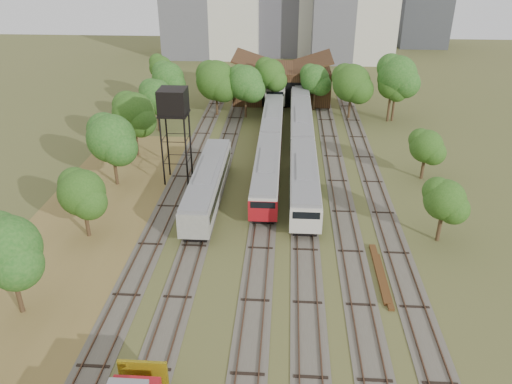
{
  "coord_description": "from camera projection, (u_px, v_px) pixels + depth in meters",
  "views": [
    {
      "loc": [
        0.03,
        -27.0,
        24.59
      ],
      "look_at": [
        -2.81,
        16.68,
        2.5
      ],
      "focal_mm": 35.0,
      "sensor_mm": 36.0,
      "label": 1
    }
  ],
  "objects": [
    {
      "name": "tree_band_far",
      "position": [
        283.0,
        79.0,
        75.8
      ],
      "size": [
        39.76,
        9.77,
        9.82
      ],
      "color": "#382616",
      "rests_on": "ground"
    },
    {
      "name": "ground",
      "position": [
        280.0,
        331.0,
        35.14
      ],
      "size": [
        240.0,
        240.0,
        0.0
      ],
      "primitive_type": "plane",
      "color": "#475123",
      "rests_on": "ground"
    },
    {
      "name": "old_grey_coach",
      "position": [
        208.0,
        184.0,
        51.93
      ],
      "size": [
        2.9,
        18.0,
        3.59
      ],
      "color": "black",
      "rests_on": "ground"
    },
    {
      "name": "tree_band_right",
      "position": [
        413.0,
        128.0,
        59.29
      ],
      "size": [
        5.33,
        37.88,
        7.58
      ],
      "color": "#382616",
      "rests_on": "ground"
    },
    {
      "name": "dry_grass_patch",
      "position": [
        75.0,
        257.0,
        43.3
      ],
      "size": [
        14.0,
        60.0,
        0.04
      ],
      "primitive_type": "cube",
      "color": "brown",
      "rests_on": "ground"
    },
    {
      "name": "tracks",
      "position": [
        279.0,
        179.0,
        57.43
      ],
      "size": [
        24.6,
        80.0,
        0.19
      ],
      "color": "#4C473D",
      "rests_on": "ground"
    },
    {
      "name": "tree_band_left",
      "position": [
        104.0,
        148.0,
        52.32
      ],
      "size": [
        6.82,
        67.38,
        8.15
      ],
      "color": "#382616",
      "rests_on": "ground"
    },
    {
      "name": "rail_pile_far",
      "position": [
        384.0,
        280.0,
        40.19
      ],
      "size": [
        0.45,
        7.28,
        0.24
      ],
      "primitive_type": "cube",
      "color": "#563418",
      "rests_on": "ground"
    },
    {
      "name": "water_tower",
      "position": [
        173.0,
        104.0,
        53.28
      ],
      "size": [
        3.08,
        3.08,
        10.66
      ],
      "color": "black",
      "rests_on": "ground"
    },
    {
      "name": "railcar_red_set",
      "position": [
        270.0,
        145.0,
        62.21
      ],
      "size": [
        2.81,
        34.57,
        3.47
      ],
      "color": "black",
      "rests_on": "ground"
    },
    {
      "name": "maintenance_shed",
      "position": [
        282.0,
        82.0,
        85.53
      ],
      "size": [
        16.45,
        11.55,
        7.58
      ],
      "color": "#362313",
      "rests_on": "ground"
    },
    {
      "name": "rail_pile_near",
      "position": [
        379.0,
        272.0,
        41.11
      ],
      "size": [
        0.54,
        8.14,
        0.27
      ],
      "primitive_type": "cube",
      "color": "#563418",
      "rests_on": "ground"
    },
    {
      "name": "railcar_rear",
      "position": [
        276.0,
        86.0,
        86.36
      ],
      "size": [
        3.23,
        16.08,
        4.0
      ],
      "color": "black",
      "rests_on": "ground"
    },
    {
      "name": "railcar_green_set",
      "position": [
        301.0,
        127.0,
        67.94
      ],
      "size": [
        2.98,
        52.08,
        3.68
      ],
      "color": "black",
      "rests_on": "ground"
    }
  ]
}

